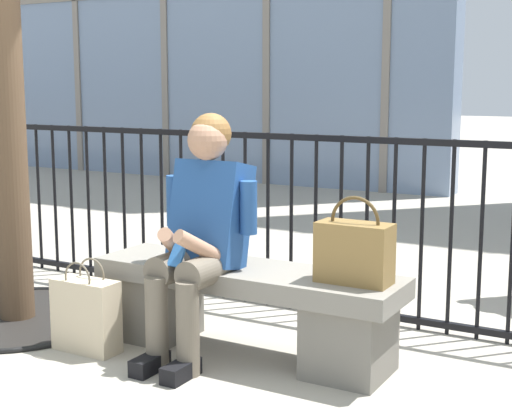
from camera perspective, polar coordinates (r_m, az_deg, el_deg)
The scene contains 6 objects.
ground_plane at distance 3.90m, azimuth -0.74°, elevation -11.16°, with size 60.00×60.00×0.00m, color #A8A091.
stone_bench at distance 3.81m, azimuth -0.75°, elevation -7.33°, with size 1.60×0.44×0.45m.
seated_person_with_phone at distance 3.71m, azimuth -4.19°, elevation -1.79°, with size 0.52×0.66×1.21m.
handbag_on_bench at distance 3.47m, azimuth 7.45°, elevation -3.49°, with size 0.34×0.16×0.40m.
shopping_bag at distance 3.97m, azimuth -12.73°, elevation -8.08°, with size 0.35×0.15×0.48m.
plaza_railing at distance 4.44m, azimuth 4.52°, elevation -1.44°, with size 7.38×0.04×1.06m.
Camera 1 is at (1.86, -3.15, 1.35)m, focal length 52.89 mm.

